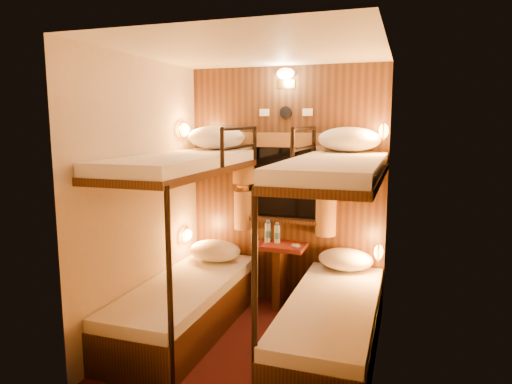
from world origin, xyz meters
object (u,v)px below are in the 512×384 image
(bunk_left, at_px, (186,270))
(table, at_px, (280,267))
(bottle_right, at_px, (277,234))
(bunk_right, at_px, (332,287))
(bottle_left, at_px, (268,233))

(bunk_left, bearing_deg, table, 50.33)
(table, relative_size, bottle_right, 3.06)
(bunk_left, height_order, table, bunk_left)
(bunk_left, bearing_deg, bottle_right, 53.08)
(table, xyz_separation_m, bottle_right, (-0.04, 0.03, 0.33))
(bunk_right, xyz_separation_m, table, (-0.65, 0.78, -0.14))
(bunk_right, bearing_deg, bunk_left, 180.00)
(bunk_right, height_order, table, bunk_right)
(bunk_right, distance_m, table, 1.02)
(bottle_right, bearing_deg, bunk_right, -49.70)
(bunk_left, xyz_separation_m, bottle_left, (0.51, 0.81, 0.19))
(bunk_left, height_order, bottle_right, bunk_left)
(bunk_left, xyz_separation_m, table, (0.65, 0.78, -0.14))
(bottle_left, xyz_separation_m, bottle_right, (0.10, -0.00, -0.01))
(table, xyz_separation_m, bottle_left, (-0.14, 0.03, 0.34))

